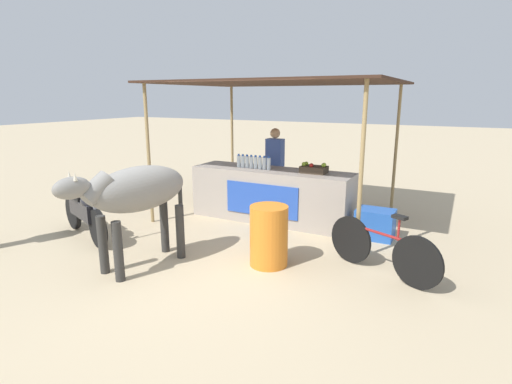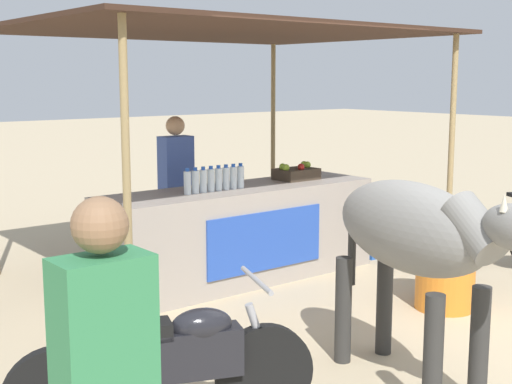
% 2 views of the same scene
% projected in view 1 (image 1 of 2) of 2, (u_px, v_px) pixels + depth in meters
% --- Properties ---
extents(ground_plane, '(60.00, 60.00, 0.00)m').
position_uv_depth(ground_plane, '(204.00, 261.00, 5.64)').
color(ground_plane, tan).
extents(stall_counter, '(3.00, 0.82, 0.96)m').
position_uv_depth(stall_counter, '(271.00, 195.00, 7.41)').
color(stall_counter, '#9E9389').
rests_on(stall_counter, ground).
extents(stall_awning, '(4.20, 3.20, 2.53)m').
position_uv_depth(stall_awning, '(279.00, 87.00, 7.22)').
color(stall_awning, '#382319').
rests_on(stall_awning, ground).
extents(water_bottle_row, '(0.70, 0.07, 0.25)m').
position_uv_depth(water_bottle_row, '(253.00, 162.00, 7.39)').
color(water_bottle_row, silver).
rests_on(water_bottle_row, stall_counter).
extents(fruit_crate, '(0.44, 0.32, 0.18)m').
position_uv_depth(fruit_crate, '(314.00, 169.00, 6.97)').
color(fruit_crate, '#3F3326').
rests_on(fruit_crate, stall_counter).
extents(vendor_behind_counter, '(0.34, 0.22, 1.65)m').
position_uv_depth(vendor_behind_counter, '(275.00, 168.00, 8.10)').
color(vendor_behind_counter, '#383842').
rests_on(vendor_behind_counter, ground).
extents(cooler_box, '(0.60, 0.44, 0.48)m').
position_uv_depth(cooler_box, '(375.00, 224.00, 6.51)').
color(cooler_box, blue).
rests_on(cooler_box, ground).
extents(water_barrel, '(0.52, 0.52, 0.84)m').
position_uv_depth(water_barrel, '(269.00, 236.00, 5.43)').
color(water_barrel, orange).
rests_on(water_barrel, ground).
extents(cow, '(0.81, 1.85, 1.44)m').
position_uv_depth(cow, '(136.00, 193.00, 5.23)').
color(cow, gray).
rests_on(cow, ground).
extents(motorcycle_parked, '(1.70, 0.83, 0.90)m').
position_uv_depth(motorcycle_parked, '(84.00, 212.00, 6.49)').
color(motorcycle_parked, black).
rests_on(motorcycle_parked, ground).
extents(bicycle_leaning, '(1.53, 0.72, 0.85)m').
position_uv_depth(bicycle_leaning, '(382.00, 249.00, 5.15)').
color(bicycle_leaning, black).
rests_on(bicycle_leaning, ground).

